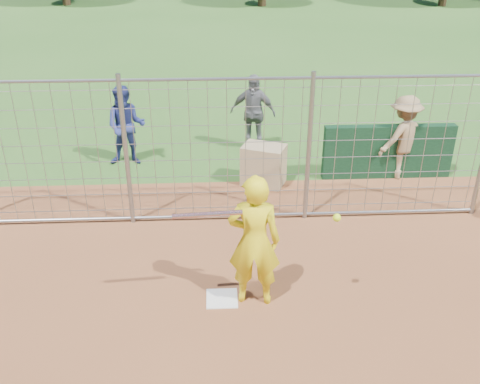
{
  "coord_description": "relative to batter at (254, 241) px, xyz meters",
  "views": [
    {
      "loc": [
        -0.05,
        -6.12,
        4.68
      ],
      "look_at": [
        0.3,
        0.8,
        1.15
      ],
      "focal_mm": 40.0,
      "sensor_mm": 36.0,
      "label": 1
    }
  ],
  "objects": [
    {
      "name": "ground",
      "position": [
        -0.43,
        0.23,
        -0.95
      ],
      "size": [
        100.0,
        100.0,
        0.0
      ],
      "primitive_type": "plane",
      "color": "#2D591E",
      "rests_on": "ground"
    },
    {
      "name": "home_plate",
      "position": [
        -0.43,
        0.03,
        -0.94
      ],
      "size": [
        0.43,
        0.43,
        0.02
      ],
      "primitive_type": "cube",
      "color": "silver",
      "rests_on": "ground"
    },
    {
      "name": "dugout_wall",
      "position": [
        2.97,
        3.83,
        -0.4
      ],
      "size": [
        2.6,
        0.2,
        1.1
      ],
      "primitive_type": "cube",
      "color": "#11381E",
      "rests_on": "ground"
    },
    {
      "name": "batter",
      "position": [
        0.0,
        0.0,
        0.0
      ],
      "size": [
        0.74,
        0.53,
        1.9
      ],
      "primitive_type": "imported",
      "rotation": [
        0.0,
        0.0,
        3.03
      ],
      "color": "yellow",
      "rests_on": "ground"
    },
    {
      "name": "bystander_a",
      "position": [
        -2.33,
        4.77,
        -0.1
      ],
      "size": [
        0.84,
        0.66,
        1.7
      ],
      "primitive_type": "imported",
      "rotation": [
        0.0,
        0.0,
        -0.02
      ],
      "color": "navy",
      "rests_on": "ground"
    },
    {
      "name": "bystander_b",
      "position": [
        0.37,
        5.41,
        -0.08
      ],
      "size": [
        1.1,
        0.7,
        1.74
      ],
      "primitive_type": "imported",
      "rotation": [
        0.0,
        0.0,
        -0.29
      ],
      "color": "slate",
      "rests_on": "ground"
    },
    {
      "name": "bystander_c",
      "position": [
        3.24,
        3.84,
        -0.1
      ],
      "size": [
        1.26,
        1.05,
        1.69
      ],
      "primitive_type": "imported",
      "rotation": [
        0.0,
        0.0,
        3.6
      ],
      "color": "#927650",
      "rests_on": "ground"
    },
    {
      "name": "equipment_bin",
      "position": [
        0.46,
        3.64,
        -0.55
      ],
      "size": [
        0.95,
        0.82,
        0.8
      ],
      "primitive_type": "cube",
      "rotation": [
        0.0,
        0.0,
        -0.4
      ],
      "color": "tan",
      "rests_on": "ground"
    },
    {
      "name": "equipment_in_play",
      "position": [
        -0.21,
        -0.21,
        0.52
      ],
      "size": [
        2.09,
        0.14,
        0.19
      ],
      "color": "silver",
      "rests_on": "ground"
    },
    {
      "name": "backstop_fence",
      "position": [
        -0.43,
        2.23,
        0.31
      ],
      "size": [
        9.08,
        0.08,
        2.6
      ],
      "color": "gray",
      "rests_on": "ground"
    }
  ]
}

